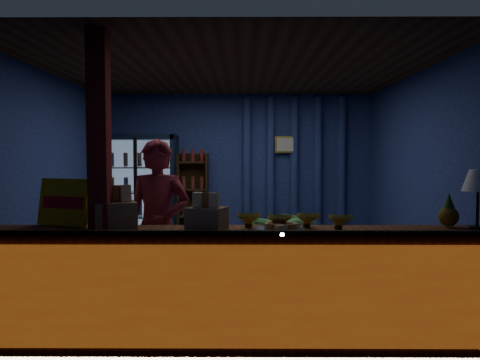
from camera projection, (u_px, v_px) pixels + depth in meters
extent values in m
plane|color=#515154|center=(232.00, 281.00, 5.82)|extent=(4.60, 4.60, 0.00)
plane|color=navy|center=(235.00, 171.00, 7.95)|extent=(4.60, 0.00, 4.60)
plane|color=navy|center=(226.00, 190.00, 3.55)|extent=(4.60, 0.00, 4.60)
plane|color=navy|center=(46.00, 177.00, 5.76)|extent=(0.00, 4.40, 4.40)
plane|color=navy|center=(419.00, 177.00, 5.74)|extent=(0.00, 4.40, 4.40)
plane|color=#472D19|center=(232.00, 70.00, 5.68)|extent=(4.60, 4.60, 0.00)
cube|color=brown|center=(227.00, 286.00, 3.90)|extent=(4.40, 0.55, 0.95)
cube|color=red|center=(226.00, 297.00, 3.61)|extent=(4.35, 0.02, 0.81)
cube|color=#382711|center=(226.00, 233.00, 3.60)|extent=(4.40, 0.04, 0.04)
cube|color=maroon|center=(100.00, 188.00, 3.86)|extent=(0.16, 0.16, 2.60)
cube|color=black|center=(143.00, 192.00, 7.90)|extent=(1.20, 0.06, 1.90)
cube|color=black|center=(105.00, 193.00, 7.63)|extent=(0.06, 0.60, 1.90)
cube|color=black|center=(175.00, 193.00, 7.62)|extent=(0.06, 0.60, 1.90)
cube|color=black|center=(139.00, 137.00, 7.58)|extent=(1.20, 0.60, 0.08)
cube|color=black|center=(141.00, 248.00, 7.67)|extent=(1.20, 0.60, 0.08)
cube|color=#99B2D8|center=(143.00, 192.00, 7.85)|extent=(1.08, 0.02, 1.74)
cube|color=white|center=(136.00, 195.00, 7.35)|extent=(1.12, 0.02, 1.78)
cube|color=black|center=(136.00, 195.00, 7.33)|extent=(0.05, 0.05, 1.80)
cube|color=silver|center=(140.00, 241.00, 7.67)|extent=(1.08, 0.48, 0.02)
cylinder|color=#B33E19|center=(113.00, 233.00, 7.66)|extent=(0.07, 0.07, 0.22)
cylinder|color=#1A6927|center=(127.00, 233.00, 7.66)|extent=(0.07, 0.07, 0.22)
cylinder|color=#B0921B|center=(140.00, 233.00, 7.66)|extent=(0.07, 0.07, 0.22)
cylinder|color=navy|center=(154.00, 233.00, 7.66)|extent=(0.07, 0.07, 0.22)
cylinder|color=maroon|center=(168.00, 233.00, 7.66)|extent=(0.07, 0.07, 0.22)
cube|color=silver|center=(140.00, 216.00, 7.65)|extent=(1.08, 0.48, 0.02)
cylinder|color=#1A6927|center=(113.00, 208.00, 7.64)|extent=(0.07, 0.07, 0.22)
cylinder|color=#B0921B|center=(126.00, 208.00, 7.64)|extent=(0.07, 0.07, 0.22)
cylinder|color=navy|center=(140.00, 208.00, 7.64)|extent=(0.07, 0.07, 0.22)
cylinder|color=maroon|center=(154.00, 208.00, 7.64)|extent=(0.07, 0.07, 0.22)
cylinder|color=#B33E19|center=(168.00, 208.00, 7.64)|extent=(0.07, 0.07, 0.22)
cube|color=silver|center=(140.00, 192.00, 7.63)|extent=(1.08, 0.48, 0.02)
cylinder|color=#B0921B|center=(112.00, 184.00, 7.62)|extent=(0.07, 0.07, 0.22)
cylinder|color=navy|center=(126.00, 184.00, 7.62)|extent=(0.07, 0.07, 0.22)
cylinder|color=maroon|center=(140.00, 184.00, 7.62)|extent=(0.07, 0.07, 0.22)
cylinder|color=#B33E19|center=(154.00, 184.00, 7.62)|extent=(0.07, 0.07, 0.22)
cylinder|color=#1A6927|center=(167.00, 184.00, 7.62)|extent=(0.07, 0.07, 0.22)
cube|color=silver|center=(140.00, 168.00, 7.60)|extent=(1.08, 0.48, 0.02)
cylinder|color=navy|center=(112.00, 160.00, 7.60)|extent=(0.07, 0.07, 0.22)
cylinder|color=maroon|center=(126.00, 160.00, 7.60)|extent=(0.07, 0.07, 0.22)
cylinder|color=#B33E19|center=(140.00, 160.00, 7.60)|extent=(0.07, 0.07, 0.22)
cylinder|color=#1A6927|center=(153.00, 160.00, 7.60)|extent=(0.07, 0.07, 0.22)
cylinder|color=#B0921B|center=(167.00, 160.00, 7.59)|extent=(0.07, 0.07, 0.22)
cube|color=#382711|center=(194.00, 201.00, 7.93)|extent=(0.50, 0.02, 1.60)
cube|color=#382711|center=(179.00, 201.00, 7.80)|extent=(0.03, 0.28, 1.60)
cube|color=#382711|center=(207.00, 201.00, 7.80)|extent=(0.03, 0.28, 1.60)
cube|color=#382711|center=(193.00, 243.00, 7.84)|extent=(0.46, 0.26, 0.02)
cube|color=#382711|center=(193.00, 216.00, 7.81)|extent=(0.46, 0.26, 0.02)
cube|color=#382711|center=(193.00, 189.00, 7.79)|extent=(0.46, 0.26, 0.02)
cube|color=#382711|center=(193.00, 162.00, 7.76)|extent=(0.46, 0.26, 0.02)
cylinder|color=navy|center=(247.00, 171.00, 7.89)|extent=(0.14, 0.14, 2.50)
cylinder|color=navy|center=(271.00, 171.00, 7.88)|extent=(0.14, 0.14, 2.50)
cylinder|color=navy|center=(294.00, 171.00, 7.88)|extent=(0.14, 0.14, 2.50)
cylinder|color=navy|center=(318.00, 171.00, 7.88)|extent=(0.14, 0.14, 2.50)
cylinder|color=navy|center=(342.00, 171.00, 7.88)|extent=(0.14, 0.14, 2.50)
cube|color=gold|center=(286.00, 144.00, 7.82)|extent=(0.36, 0.03, 0.28)
cube|color=silver|center=(286.00, 144.00, 7.80)|extent=(0.30, 0.01, 0.22)
imported|color=maroon|center=(158.00, 228.00, 4.51)|extent=(0.67, 0.48, 1.73)
imported|color=#5FBE5F|center=(283.00, 238.00, 7.06)|extent=(0.99, 0.99, 0.65)
cube|color=#382711|center=(264.00, 240.00, 7.33)|extent=(0.61, 0.53, 0.47)
cylinder|color=#382711|center=(264.00, 223.00, 7.32)|extent=(0.09, 0.09, 0.09)
cube|color=yellow|center=(64.00, 202.00, 4.09)|extent=(0.52, 0.28, 0.41)
cube|color=red|center=(63.00, 202.00, 4.07)|extent=(0.42, 0.18, 0.10)
cube|color=#926847|center=(207.00, 219.00, 3.83)|extent=(0.36, 0.32, 0.19)
cube|color=gold|center=(199.00, 200.00, 3.85)|extent=(0.09, 0.07, 0.12)
cube|color=#B44921|center=(207.00, 200.00, 3.82)|extent=(0.09, 0.07, 0.12)
cube|color=gold|center=(215.00, 200.00, 3.80)|extent=(0.09, 0.07, 0.12)
cube|color=#926847|center=(115.00, 215.00, 3.97)|extent=(0.42, 0.39, 0.22)
cube|color=gold|center=(104.00, 194.00, 3.93)|extent=(0.11, 0.09, 0.14)
cube|color=#B44921|center=(115.00, 194.00, 3.96)|extent=(0.11, 0.09, 0.14)
cube|color=gold|center=(125.00, 193.00, 3.99)|extent=(0.11, 0.09, 0.14)
cylinder|color=silver|center=(280.00, 230.00, 3.78)|extent=(0.42, 0.42, 0.02)
cube|color=gold|center=(290.00, 226.00, 3.78)|extent=(0.09, 0.06, 0.05)
cube|color=#B44921|center=(287.00, 225.00, 3.83)|extent=(0.11, 0.11, 0.05)
cube|color=gold|center=(279.00, 224.00, 3.86)|extent=(0.06, 0.09, 0.05)
cube|color=#B44921|center=(272.00, 225.00, 3.83)|extent=(0.11, 0.11, 0.05)
cube|color=gold|center=(270.00, 226.00, 3.78)|extent=(0.09, 0.06, 0.05)
cube|color=#B44921|center=(273.00, 227.00, 3.72)|extent=(0.11, 0.11, 0.05)
cube|color=gold|center=(281.00, 228.00, 3.69)|extent=(0.06, 0.09, 0.05)
cube|color=#B44921|center=(288.00, 227.00, 3.72)|extent=(0.11, 0.11, 0.05)
cylinder|color=black|center=(477.00, 228.00, 3.82)|extent=(0.12, 0.12, 0.04)
cylinder|color=black|center=(478.00, 207.00, 3.81)|extent=(0.02, 0.02, 0.35)
cone|color=white|center=(478.00, 180.00, 3.80)|extent=(0.26, 0.26, 0.18)
sphere|color=olive|center=(449.00, 216.00, 4.00)|extent=(0.17, 0.17, 0.17)
cone|color=#2A501B|center=(449.00, 200.00, 3.99)|extent=(0.09, 0.09, 0.13)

